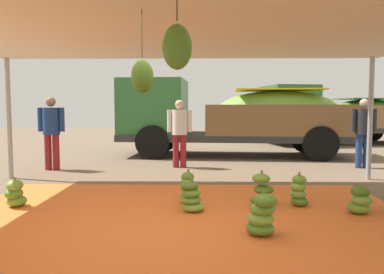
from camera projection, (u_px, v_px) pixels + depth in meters
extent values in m
plane|color=brown|center=(188.00, 182.00, 7.64)|extent=(40.00, 40.00, 0.00)
cube|color=orange|center=(182.00, 229.00, 4.65)|extent=(6.38, 5.29, 0.01)
cylinder|color=#9EA0A5|center=(9.00, 119.00, 7.89)|extent=(0.10, 0.10, 2.56)
cylinder|color=#9EA0A5|center=(370.00, 119.00, 7.78)|extent=(0.10, 0.10, 2.56)
cube|color=beige|center=(181.00, 17.00, 4.44)|extent=(8.00, 7.00, 0.06)
cylinder|color=#4C422D|center=(142.00, 34.00, 3.99)|extent=(0.01, 0.01, 0.51)
ellipsoid|color=#477523|center=(142.00, 77.00, 4.02)|extent=(0.24, 0.24, 0.36)
ellipsoid|color=#477523|center=(177.00, 47.00, 2.96)|extent=(0.24, 0.24, 0.36)
ellipsoid|color=#60932D|center=(17.00, 201.00, 5.67)|extent=(0.35, 0.35, 0.17)
ellipsoid|color=#518428|center=(14.00, 193.00, 5.62)|extent=(0.36, 0.36, 0.17)
ellipsoid|color=#6B9E38|center=(15.00, 185.00, 5.60)|extent=(0.25, 0.25, 0.17)
cylinder|color=olive|center=(14.00, 181.00, 5.62)|extent=(0.04, 0.04, 0.12)
ellipsoid|color=#477523|center=(261.00, 201.00, 5.73)|extent=(0.43, 0.43, 0.15)
ellipsoid|color=#477523|center=(264.00, 189.00, 5.72)|extent=(0.34, 0.34, 0.15)
ellipsoid|color=#6B9E38|center=(261.00, 178.00, 5.69)|extent=(0.28, 0.28, 0.15)
cylinder|color=olive|center=(262.00, 174.00, 5.71)|extent=(0.04, 0.04, 0.12)
ellipsoid|color=#518428|center=(187.00, 198.00, 5.91)|extent=(0.26, 0.26, 0.15)
ellipsoid|color=#477523|center=(189.00, 192.00, 5.92)|extent=(0.31, 0.31, 0.15)
ellipsoid|color=#6B9E38|center=(188.00, 188.00, 5.89)|extent=(0.27, 0.27, 0.15)
ellipsoid|color=#60932D|center=(187.00, 182.00, 5.88)|extent=(0.29, 0.29, 0.15)
ellipsoid|color=#518428|center=(188.00, 177.00, 5.90)|extent=(0.22, 0.22, 0.15)
cylinder|color=olive|center=(188.00, 173.00, 5.89)|extent=(0.04, 0.04, 0.12)
ellipsoid|color=#60932D|center=(358.00, 208.00, 5.30)|extent=(0.33, 0.33, 0.17)
ellipsoid|color=#6B9E38|center=(362.00, 200.00, 5.26)|extent=(0.40, 0.40, 0.17)
ellipsoid|color=#477523|center=(360.00, 191.00, 5.27)|extent=(0.32, 0.32, 0.17)
cylinder|color=olive|center=(362.00, 188.00, 5.25)|extent=(0.04, 0.04, 0.12)
ellipsoid|color=#75A83D|center=(193.00, 207.00, 5.41)|extent=(0.43, 0.43, 0.13)
ellipsoid|color=#6B9E38|center=(191.00, 199.00, 5.42)|extent=(0.38, 0.38, 0.13)
ellipsoid|color=#60932D|center=(191.00, 193.00, 5.39)|extent=(0.29, 0.29, 0.13)
ellipsoid|color=#477523|center=(189.00, 186.00, 5.39)|extent=(0.36, 0.36, 0.13)
cylinder|color=olive|center=(191.00, 181.00, 5.39)|extent=(0.04, 0.04, 0.12)
ellipsoid|color=#477523|center=(299.00, 201.00, 5.71)|extent=(0.27, 0.27, 0.14)
ellipsoid|color=#6B9E38|center=(298.00, 194.00, 5.71)|extent=(0.25, 0.25, 0.14)
ellipsoid|color=#75A83D|center=(298.00, 187.00, 5.70)|extent=(0.26, 0.26, 0.14)
ellipsoid|color=#6B9E38|center=(299.00, 180.00, 5.70)|extent=(0.29, 0.29, 0.14)
cylinder|color=olive|center=(299.00, 176.00, 5.67)|extent=(0.04, 0.04, 0.12)
ellipsoid|color=#518428|center=(260.00, 228.00, 4.41)|extent=(0.43, 0.43, 0.16)
ellipsoid|color=#75A83D|center=(260.00, 218.00, 4.40)|extent=(0.43, 0.43, 0.16)
ellipsoid|color=#60932D|center=(262.00, 209.00, 4.39)|extent=(0.39, 0.39, 0.16)
ellipsoid|color=#518428|center=(265.00, 200.00, 4.33)|extent=(0.32, 0.32, 0.16)
cylinder|color=olive|center=(263.00, 195.00, 4.35)|extent=(0.04, 0.04, 0.12)
cube|color=#2D2D2D|center=(234.00, 137.00, 11.75)|extent=(7.23, 2.75, 0.20)
cube|color=#2D6B33|center=(154.00, 107.00, 11.92)|extent=(2.13, 2.17, 1.70)
cube|color=#232D38|center=(123.00, 96.00, 11.98)|extent=(0.16, 1.76, 0.75)
cube|color=brown|center=(283.00, 121.00, 10.53)|extent=(4.38, 0.42, 0.90)
cube|color=brown|center=(273.00, 118.00, 12.64)|extent=(4.38, 0.42, 0.90)
cube|color=brown|center=(349.00, 120.00, 11.39)|extent=(0.25, 2.20, 0.90)
ellipsoid|color=#75A83D|center=(278.00, 112.00, 11.57)|extent=(3.99, 2.14, 1.34)
cube|color=yellow|center=(278.00, 90.00, 11.52)|extent=(2.76, 1.87, 0.04)
cylinder|color=black|center=(153.00, 142.00, 10.99)|extent=(1.02, 0.36, 1.00)
cylinder|color=black|center=(164.00, 137.00, 12.98)|extent=(1.02, 0.36, 1.00)
cylinder|color=black|center=(320.00, 144.00, 10.54)|extent=(1.02, 0.36, 1.00)
cylinder|color=black|center=(305.00, 138.00, 12.53)|extent=(1.02, 0.36, 1.00)
cube|color=#2D2D2D|center=(341.00, 130.00, 15.63)|extent=(6.80, 3.41, 0.20)
cube|color=#2D6B33|center=(289.00, 107.00, 15.16)|extent=(2.17, 2.36, 1.70)
cube|color=#232D38|center=(267.00, 98.00, 14.97)|extent=(0.36, 1.76, 0.75)
cube|color=olive|center=(353.00, 116.00, 16.86)|extent=(3.97, 0.83, 0.90)
ellipsoid|color=#518428|center=(368.00, 113.00, 15.79)|extent=(3.83, 2.51, 1.17)
cube|color=#237533|center=(368.00, 99.00, 15.74)|extent=(2.69, 2.12, 0.04)
cylinder|color=black|center=(302.00, 134.00, 14.26)|extent=(1.03, 0.46, 1.00)
cylinder|color=black|center=(281.00, 131.00, 16.26)|extent=(1.03, 0.46, 1.00)
cylinder|color=black|center=(372.00, 130.00, 17.01)|extent=(1.03, 0.46, 1.00)
cylinder|color=maroon|center=(176.00, 151.00, 9.45)|extent=(0.16, 0.16, 0.83)
cylinder|color=maroon|center=(183.00, 151.00, 9.45)|extent=(0.16, 0.16, 0.83)
cylinder|color=silver|center=(179.00, 122.00, 9.39)|extent=(0.38, 0.38, 0.63)
cylinder|color=silver|center=(170.00, 121.00, 9.39)|extent=(0.12, 0.12, 0.56)
cylinder|color=silver|center=(189.00, 121.00, 9.39)|extent=(0.12, 0.12, 0.56)
sphere|color=tan|center=(179.00, 104.00, 9.36)|extent=(0.23, 0.23, 0.23)
cylinder|color=navy|center=(359.00, 151.00, 9.36)|extent=(0.16, 0.16, 0.85)
cylinder|color=navy|center=(366.00, 151.00, 9.35)|extent=(0.16, 0.16, 0.85)
cylinder|color=#26262D|center=(364.00, 122.00, 9.30)|extent=(0.39, 0.39, 0.64)
cylinder|color=#26262D|center=(353.00, 120.00, 9.30)|extent=(0.12, 0.12, 0.56)
cylinder|color=#26262D|center=(374.00, 120.00, 9.29)|extent=(0.12, 0.12, 0.56)
sphere|color=tan|center=(364.00, 103.00, 9.26)|extent=(0.23, 0.23, 0.23)
cylinder|color=maroon|center=(48.00, 152.00, 9.07)|extent=(0.16, 0.16, 0.87)
cylinder|color=maroon|center=(56.00, 152.00, 9.07)|extent=(0.16, 0.16, 0.87)
cylinder|color=navy|center=(51.00, 121.00, 9.01)|extent=(0.40, 0.40, 0.65)
cylinder|color=navy|center=(40.00, 120.00, 9.01)|extent=(0.13, 0.13, 0.58)
cylinder|color=navy|center=(62.00, 120.00, 9.00)|extent=(0.13, 0.13, 0.58)
sphere|color=#936B4C|center=(51.00, 102.00, 8.97)|extent=(0.23, 0.23, 0.23)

